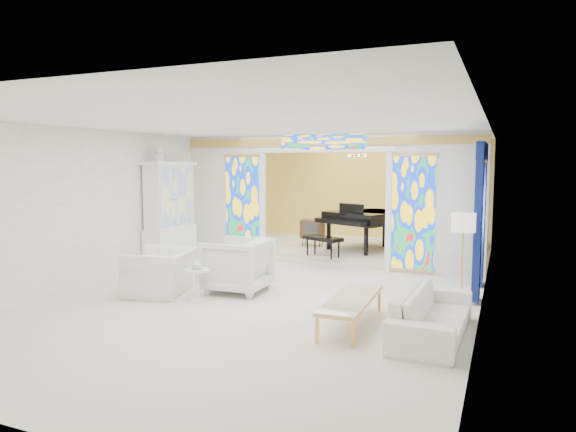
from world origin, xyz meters
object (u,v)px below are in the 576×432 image
at_px(armchair_left, 161,272).
at_px(coffee_table, 351,300).
at_px(armchair_right, 237,265).
at_px(sofa, 432,313).
at_px(tv_console, 312,229).
at_px(grand_piano, 373,218).
at_px(china_cabinet, 170,215).

distance_m(armchair_left, coffee_table, 3.70).
xyz_separation_m(armchair_right, sofa, (3.60, -1.12, -0.18)).
distance_m(armchair_left, tv_console, 5.24).
height_order(sofa, grand_piano, grand_piano).
relative_size(armchair_right, grand_piano, 0.35).
xyz_separation_m(armchair_left, armchair_right, (1.20, 0.65, 0.10)).
xyz_separation_m(sofa, coffee_table, (-1.13, -0.00, 0.07)).
xyz_separation_m(armchair_left, coffee_table, (3.67, -0.47, -0.01)).
xyz_separation_m(grand_piano, tv_console, (-1.60, -0.08, -0.35)).
bearing_deg(armchair_left, coffee_table, 67.50).
bearing_deg(armchair_right, sofa, 69.98).
bearing_deg(armchair_left, tv_console, 153.68).
xyz_separation_m(china_cabinet, sofa, (6.17, -2.64, -0.86)).
distance_m(armchair_right, coffee_table, 2.72).
relative_size(china_cabinet, coffee_table, 1.44).
bearing_deg(tv_console, grand_piano, -2.84).
relative_size(armchair_left, grand_piano, 0.40).
bearing_deg(armchair_right, china_cabinet, -123.49).
distance_m(sofa, tv_console, 6.77).
bearing_deg(armchair_left, grand_piano, 138.25).
relative_size(armchair_left, armchair_right, 1.12).
relative_size(china_cabinet, armchair_left, 2.24).
bearing_deg(armchair_left, armchair_right, 103.32).
distance_m(grand_piano, tv_console, 1.64).
relative_size(china_cabinet, armchair_right, 2.51).
bearing_deg(sofa, armchair_right, 74.36).
bearing_deg(china_cabinet, sofa, -23.19).
xyz_separation_m(armchair_left, grand_piano, (2.60, 5.22, 0.59)).
bearing_deg(grand_piano, sofa, -45.35).
height_order(coffee_table, grand_piano, grand_piano).
relative_size(armchair_right, coffee_table, 0.57).
bearing_deg(coffee_table, tv_console, 115.45).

